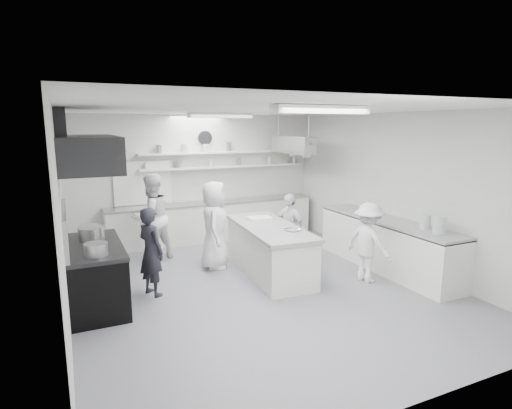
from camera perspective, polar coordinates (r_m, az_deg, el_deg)
name	(u,v)px	position (r m, az deg, el deg)	size (l,w,h in m)	color
floor	(258,287)	(7.42, 0.33, -11.11)	(6.00, 7.00, 0.02)	gray
ceiling	(259,109)	(6.89, 0.36, 12.89)	(6.00, 7.00, 0.02)	white
wall_back	(197,178)	(10.24, -8.01, 3.63)	(6.00, 0.04, 3.00)	silver
wall_front	(419,263)	(4.19, 21.27, -7.40)	(6.00, 0.04, 3.00)	silver
wall_left	(61,218)	(6.36, -24.95, -1.63)	(0.04, 7.00, 3.00)	silver
wall_right	(397,190)	(8.69, 18.58, 1.91)	(0.04, 7.00, 3.00)	silver
stove	(96,276)	(7.03, -20.98, -9.11)	(0.80, 1.80, 0.90)	black
exhaust_hood	(86,153)	(6.65, -22.09, 6.50)	(0.85, 2.00, 0.50)	black
back_counter	(214,221)	(10.23, -5.76, -2.24)	(5.00, 0.60, 0.92)	white
shelf_lower	(226,167)	(10.31, -4.09, 5.16)	(4.20, 0.26, 0.04)	white
shelf_upper	(226,152)	(10.29, -4.12, 7.10)	(4.20, 0.26, 0.04)	white
pass_through_window	(143,183)	(9.93, -15.16, 2.85)	(1.30, 0.04, 1.00)	black
wall_clock	(205,138)	(10.19, -6.99, 8.98)	(0.32, 0.32, 0.05)	white
right_counter	(387,245)	(8.53, 17.36, -5.28)	(0.74, 3.30, 0.94)	white
pot_rack	(292,145)	(9.95, 4.97, 8.11)	(0.30, 1.60, 0.40)	#A5A5A5
light_fixture_front	(321,110)	(5.31, 8.84, 12.64)	(1.30, 0.25, 0.10)	white
light_fixture_rear	(220,115)	(8.55, -4.88, 11.98)	(1.30, 0.25, 0.10)	white
prep_island	(269,251)	(7.90, 1.80, -6.31)	(0.88, 2.36, 0.87)	white
stove_pot	(91,235)	(7.17, -21.48, -3.87)	(0.40, 0.40, 0.25)	#A5A5A5
cook_stove	(151,252)	(7.04, -14.09, -6.23)	(0.54, 0.35, 1.47)	#25252B
cook_back	(152,217)	(8.81, -14.02, -1.72)	(0.87, 0.68, 1.80)	white
cook_island_left	(214,225)	(8.13, -5.69, -2.81)	(0.83, 0.54, 1.70)	white
cook_island_right	(289,229)	(8.42, 4.54, -3.30)	(0.83, 0.35, 1.42)	white
cook_right	(368,242)	(7.69, 15.04, -5.01)	(0.92, 0.53, 1.42)	white
bowl_island_a	(293,231)	(7.46, 5.00, -3.62)	(0.29, 0.29, 0.07)	#A5A5A5
bowl_island_b	(275,224)	(8.02, 2.62, -2.62)	(0.18, 0.18, 0.06)	white
bowl_right	(368,216)	(8.63, 14.99, -1.52)	(0.26, 0.26, 0.06)	white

